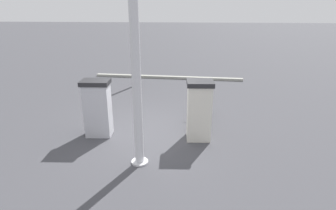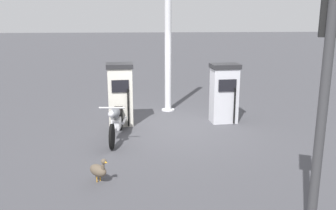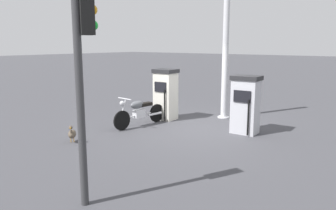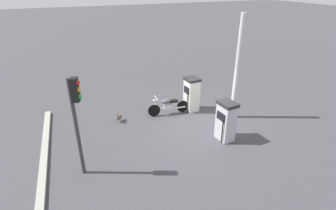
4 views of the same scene
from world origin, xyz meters
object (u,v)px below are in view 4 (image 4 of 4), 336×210
(motorcycle_near_pump, at_px, (168,105))
(canopy_support_pole, at_px, (237,71))
(fuel_pump_far, at_px, (226,121))
(wandering_duck, at_px, (119,117))
(roadside_traffic_light, at_px, (76,111))
(fuel_pump_near, at_px, (192,94))

(motorcycle_near_pump, height_order, canopy_support_pole, canopy_support_pole)
(motorcycle_near_pump, bearing_deg, fuel_pump_far, 112.90)
(motorcycle_near_pump, bearing_deg, wandering_duck, -5.10)
(fuel_pump_far, relative_size, wandering_duck, 3.41)
(wandering_duck, distance_m, canopy_support_pole, 5.55)
(fuel_pump_far, bearing_deg, roadside_traffic_light, -1.21)
(fuel_pump_far, relative_size, canopy_support_pole, 0.35)
(canopy_support_pole, bearing_deg, wandering_duck, -18.75)
(fuel_pump_far, distance_m, wandering_duck, 4.71)
(motorcycle_near_pump, bearing_deg, fuel_pump_near, 177.24)
(motorcycle_near_pump, distance_m, wandering_duck, 2.32)
(wandering_duck, xyz_separation_m, roadside_traffic_light, (1.86, 2.97, 2.07))
(wandering_duck, bearing_deg, canopy_support_pole, 161.25)
(canopy_support_pole, bearing_deg, fuel_pump_near, -45.24)
(fuel_pump_far, height_order, motorcycle_near_pump, fuel_pump_far)
(canopy_support_pole, bearing_deg, roadside_traffic_light, 10.92)
(wandering_duck, bearing_deg, fuel_pump_far, 138.74)
(motorcycle_near_pump, xyz_separation_m, wandering_duck, (2.30, -0.20, -0.24))
(fuel_pump_far, height_order, wandering_duck, fuel_pump_far)
(fuel_pump_far, distance_m, roadside_traffic_light, 5.57)
(motorcycle_near_pump, height_order, roadside_traffic_light, roadside_traffic_light)
(fuel_pump_far, xyz_separation_m, motorcycle_near_pump, (1.21, -2.88, -0.36))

